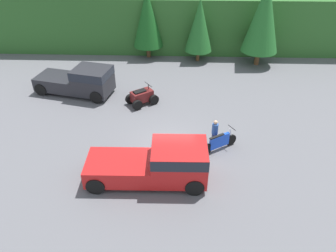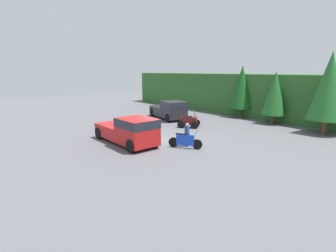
{
  "view_description": "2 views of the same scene",
  "coord_description": "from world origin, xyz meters",
  "px_view_note": "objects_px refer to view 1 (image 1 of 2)",
  "views": [
    {
      "loc": [
        0.38,
        -13.94,
        11.06
      ],
      "look_at": [
        -0.14,
        0.82,
        0.95
      ],
      "focal_mm": 35.0,
      "sensor_mm": 36.0,
      "label": 1
    },
    {
      "loc": [
        14.9,
        -11.41,
        5.07
      ],
      "look_at": [
        -0.14,
        0.82,
        0.95
      ],
      "focal_mm": 28.0,
      "sensor_mm": 36.0,
      "label": 2
    }
  ],
  "objects_px": {
    "pickup_truck_red": "(159,163)",
    "dirt_bike": "(219,142)",
    "pickup_truck_second": "(81,80)",
    "quad_atv": "(142,97)",
    "rider_person": "(215,132)"
  },
  "relations": [
    {
      "from": "pickup_truck_red",
      "to": "quad_atv",
      "type": "distance_m",
      "value": 7.31
    },
    {
      "from": "dirt_bike",
      "to": "rider_person",
      "type": "bearing_deg",
      "value": 90.36
    },
    {
      "from": "pickup_truck_red",
      "to": "dirt_bike",
      "type": "distance_m",
      "value": 3.94
    },
    {
      "from": "dirt_bike",
      "to": "rider_person",
      "type": "height_order",
      "value": "rider_person"
    },
    {
      "from": "dirt_bike",
      "to": "quad_atv",
      "type": "xyz_separation_m",
      "value": [
        -4.62,
        4.72,
        0.02
      ]
    },
    {
      "from": "pickup_truck_second",
      "to": "rider_person",
      "type": "height_order",
      "value": "pickup_truck_second"
    },
    {
      "from": "rider_person",
      "to": "quad_atv",
      "type": "bearing_deg",
      "value": 102.55
    },
    {
      "from": "dirt_bike",
      "to": "rider_person",
      "type": "relative_size",
      "value": 1.23
    },
    {
      "from": "dirt_bike",
      "to": "quad_atv",
      "type": "distance_m",
      "value": 6.6
    },
    {
      "from": "quad_atv",
      "to": "rider_person",
      "type": "bearing_deg",
      "value": -80.56
    },
    {
      "from": "dirt_bike",
      "to": "quad_atv",
      "type": "height_order",
      "value": "quad_atv"
    },
    {
      "from": "quad_atv",
      "to": "rider_person",
      "type": "height_order",
      "value": "rider_person"
    },
    {
      "from": "pickup_truck_second",
      "to": "dirt_bike",
      "type": "height_order",
      "value": "pickup_truck_second"
    },
    {
      "from": "pickup_truck_red",
      "to": "pickup_truck_second",
      "type": "bearing_deg",
      "value": 123.79
    },
    {
      "from": "quad_atv",
      "to": "dirt_bike",
      "type": "bearing_deg",
      "value": -81.41
    }
  ]
}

